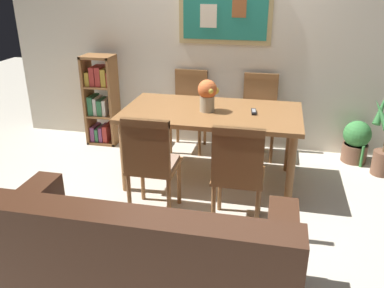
# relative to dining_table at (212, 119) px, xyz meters

# --- Properties ---
(ground_plane) EXTENTS (12.00, 12.00, 0.00)m
(ground_plane) POSITION_rel_dining_table_xyz_m (-0.00, -0.49, -0.65)
(ground_plane) COLOR beige
(wall_back_with_painting) EXTENTS (5.20, 0.14, 2.60)m
(wall_back_with_painting) POSITION_rel_dining_table_xyz_m (-0.00, 1.01, 0.66)
(wall_back_with_painting) COLOR beige
(wall_back_with_painting) RESTS_ON ground_plane
(dining_table) EXTENTS (1.67, 0.92, 0.73)m
(dining_table) POSITION_rel_dining_table_xyz_m (0.00, 0.00, 0.00)
(dining_table) COLOR brown
(dining_table) RESTS_ON ground_plane
(dining_chair_near_left) EXTENTS (0.40, 0.41, 0.91)m
(dining_chair_near_left) POSITION_rel_dining_table_xyz_m (-0.37, -0.76, -0.11)
(dining_chair_near_left) COLOR brown
(dining_chair_near_left) RESTS_ON ground_plane
(dining_chair_far_right) EXTENTS (0.40, 0.41, 0.91)m
(dining_chair_far_right) POSITION_rel_dining_table_xyz_m (0.41, 0.78, -0.11)
(dining_chair_far_right) COLOR brown
(dining_chair_far_right) RESTS_ON ground_plane
(dining_chair_near_right) EXTENTS (0.40, 0.41, 0.91)m
(dining_chair_near_right) POSITION_rel_dining_table_xyz_m (0.34, -0.79, -0.11)
(dining_chair_near_right) COLOR brown
(dining_chair_near_right) RESTS_ON ground_plane
(dining_chair_far_left) EXTENTS (0.40, 0.41, 0.91)m
(dining_chair_far_left) POSITION_rel_dining_table_xyz_m (-0.39, 0.81, -0.11)
(dining_chair_far_left) COLOR brown
(dining_chair_far_left) RESTS_ON ground_plane
(leather_couch) EXTENTS (1.80, 0.84, 0.84)m
(leather_couch) POSITION_rel_dining_table_xyz_m (-0.13, -1.76, -0.33)
(leather_couch) COLOR #472819
(leather_couch) RESTS_ON ground_plane
(bookshelf) EXTENTS (0.36, 0.28, 1.07)m
(bookshelf) POSITION_rel_dining_table_xyz_m (-1.45, 0.71, -0.11)
(bookshelf) COLOR brown
(bookshelf) RESTS_ON ground_plane
(potted_ivy) EXTENTS (0.29, 0.31, 0.48)m
(potted_ivy) POSITION_rel_dining_table_xyz_m (1.48, 0.77, -0.41)
(potted_ivy) COLOR brown
(potted_ivy) RESTS_ON ground_plane
(flower_vase) EXTENTS (0.19, 0.18, 0.30)m
(flower_vase) POSITION_rel_dining_table_xyz_m (-0.04, -0.03, 0.26)
(flower_vase) COLOR tan
(flower_vase) RESTS_ON dining_table
(tv_remote) EXTENTS (0.06, 0.16, 0.02)m
(tv_remote) POSITION_rel_dining_table_xyz_m (0.39, 0.01, 0.10)
(tv_remote) COLOR black
(tv_remote) RESTS_ON dining_table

